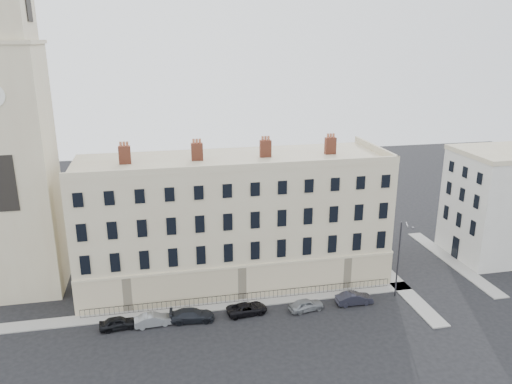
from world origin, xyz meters
The scene contains 15 objects.
ground centered at (0.00, 0.00, 0.00)m, with size 160.00×160.00×0.00m, color black.
terrace centered at (-5.97, 11.97, 7.50)m, with size 36.22×12.22×17.00m.
church_tower centered at (-30.00, 14.00, 18.66)m, with size 8.00×8.13×44.00m.
adjacent_building centered at (29.00, 11.00, 7.00)m, with size 10.00×10.00×14.00m, color beige.
pavement_terrace centered at (-10.00, 5.00, 0.06)m, with size 48.00×2.00×0.12m, color gray.
pavement_east_return centered at (13.00, 8.00, 0.06)m, with size 2.00×24.00×0.12m, color gray.
pavement_adjacent centered at (23.00, 10.00, 0.06)m, with size 2.00×20.00×0.12m, color gray.
railings centered at (-6.00, 5.40, 0.55)m, with size 35.00×0.04×0.96m.
car_a centered at (-19.41, 2.71, 0.65)m, with size 1.54×3.83×1.30m, color black.
car_b centered at (-15.92, 2.58, 0.64)m, with size 1.36×3.90×1.28m, color gray.
car_c centered at (-11.94, 2.61, 0.67)m, with size 1.89×4.65×1.35m, color black.
car_d centered at (-6.04, 2.83, 0.61)m, with size 2.02×4.38×1.22m, color black.
car_e centered at (0.39, 2.21, 0.66)m, with size 1.56×3.88×1.32m, color gray.
car_f centered at (6.03, 2.41, 0.68)m, with size 1.44×4.14×1.36m, color #20202B.
streetlamp centered at (11.38, 2.98, 5.04)m, with size 0.85×1.88×9.10m.
Camera 1 is at (-14.80, -43.73, 28.47)m, focal length 35.00 mm.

